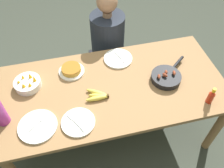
{
  "coord_description": "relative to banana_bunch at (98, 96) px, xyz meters",
  "views": [
    {
      "loc": [
        -0.28,
        -1.15,
        2.14
      ],
      "look_at": [
        0.0,
        0.0,
        0.74
      ],
      "focal_mm": 38.0,
      "sensor_mm": 36.0,
      "label": 1
    }
  ],
  "objects": [
    {
      "name": "ground_plane",
      "position": [
        0.13,
        0.08,
        -0.72
      ],
      "size": [
        14.0,
        14.0,
        0.0
      ],
      "primitive_type": "plane",
      "color": "#383D33"
    },
    {
      "name": "fruit_bowl_mango",
      "position": [
        -0.51,
        0.24,
        0.01
      ],
      "size": [
        0.21,
        0.21,
        0.11
      ],
      "color": "silver",
      "rests_on": "dining_table"
    },
    {
      "name": "hot_sauce_bottle",
      "position": [
        0.79,
        -0.24,
        0.05
      ],
      "size": [
        0.05,
        0.05,
        0.15
      ],
      "color": "#B72814",
      "rests_on": "dining_table"
    },
    {
      "name": "skillet",
      "position": [
        0.57,
        0.05,
        0.01
      ],
      "size": [
        0.35,
        0.31,
        0.08
      ],
      "rotation": [
        0.0,
        0.0,
        0.68
      ],
      "color": "black",
      "rests_on": "dining_table"
    },
    {
      "name": "empty_plate_far_left",
      "position": [
        -0.18,
        -0.19,
        -0.01
      ],
      "size": [
        0.24,
        0.24,
        0.02
      ],
      "color": "silver",
      "rests_on": "dining_table"
    },
    {
      "name": "frittata_plate_center",
      "position": [
        -0.16,
        0.31,
        0.01
      ],
      "size": [
        0.21,
        0.21,
        0.06
      ],
      "color": "silver",
      "rests_on": "dining_table"
    },
    {
      "name": "empty_plate_near_front",
      "position": [
        -0.45,
        -0.15,
        -0.01
      ],
      "size": [
        0.27,
        0.27,
        0.02
      ],
      "color": "silver",
      "rests_on": "dining_table"
    },
    {
      "name": "empty_plate_far_right",
      "position": [
        0.25,
        0.36,
        -0.01
      ],
      "size": [
        0.25,
        0.25,
        0.02
      ],
      "color": "silver",
      "rests_on": "dining_table"
    },
    {
      "name": "person_figure",
      "position": [
        0.24,
        0.73,
        -0.26
      ],
      "size": [
        0.36,
        0.36,
        1.14
      ],
      "color": "black",
      "rests_on": "ground_plane"
    },
    {
      "name": "banana_bunch",
      "position": [
        0.0,
        0.0,
        0.0
      ],
      "size": [
        0.19,
        0.14,
        0.04
      ],
      "color": "gold",
      "rests_on": "dining_table"
    },
    {
      "name": "dining_table",
      "position": [
        0.13,
        0.08,
        -0.1
      ],
      "size": [
        1.8,
        0.86,
        0.71
      ],
      "color": "olive",
      "rests_on": "ground_plane"
    }
  ]
}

